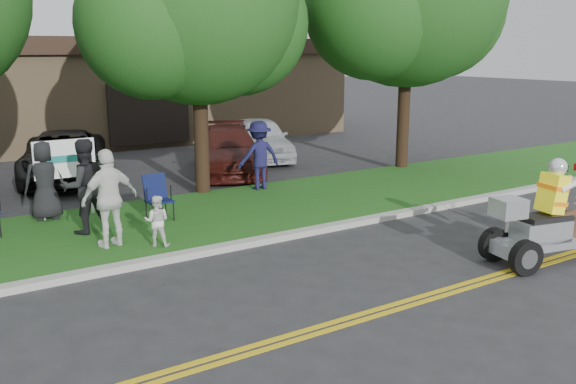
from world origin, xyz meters
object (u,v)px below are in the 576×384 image
trike_scooter (554,226)px  parked_car_mid (65,156)px  parked_car_far_right (260,139)px  spectator_adult_mid (84,186)px  lawn_chair_b (157,194)px  spectator_adult_right (110,198)px  parked_car_right (228,150)px

trike_scooter → parked_car_mid: 12.67m
trike_scooter → parked_car_far_right: bearing=97.5°
spectator_adult_mid → parked_car_mid: 5.82m
lawn_chair_b → spectator_adult_right: size_ratio=0.53×
spectator_adult_mid → spectator_adult_right: bearing=94.6°
trike_scooter → parked_car_far_right: 11.39m
parked_car_mid → trike_scooter: bearing=-49.4°
spectator_adult_mid → parked_car_far_right: spectator_adult_mid is taller
parked_car_mid → parked_car_far_right: size_ratio=1.19×
parked_car_mid → parked_car_right: 4.57m
trike_scooter → spectator_adult_mid: bearing=149.6°
spectator_adult_right → parked_car_mid: (0.80, 6.85, -0.32)m
parked_car_mid → parked_car_far_right: parked_car_far_right is taller
parked_car_right → spectator_adult_right: bearing=-110.7°
trike_scooter → parked_car_right: size_ratio=0.60×
parked_car_mid → lawn_chair_b: bearing=-69.0°
trike_scooter → spectator_adult_right: 7.74m
trike_scooter → lawn_chair_b: (-4.86, 5.88, 0.01)m
lawn_chair_b → parked_car_mid: 5.60m
lawn_chair_b → parked_car_mid: bearing=93.6°
trike_scooter → spectator_adult_mid: spectator_adult_mid is taller
lawn_chair_b → parked_car_mid: (-0.56, 5.57, 0.04)m
spectator_adult_right → parked_car_mid: spectator_adult_right is taller
trike_scooter → lawn_chair_b: 7.63m
lawn_chair_b → parked_car_right: bearing=45.6°
trike_scooter → lawn_chair_b: bearing=141.1°
lawn_chair_b → spectator_adult_right: (-1.35, -1.28, 0.36)m
parked_car_right → parked_car_far_right: 2.28m
lawn_chair_b → spectator_adult_mid: size_ratio=0.52×
lawn_chair_b → parked_car_right: 5.63m
lawn_chair_b → spectator_adult_mid: 1.56m
trike_scooter → parked_car_mid: size_ratio=0.57×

